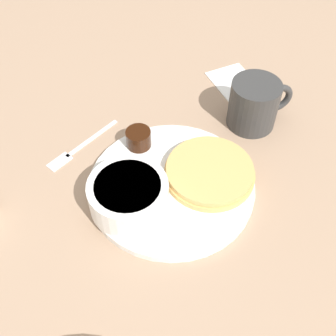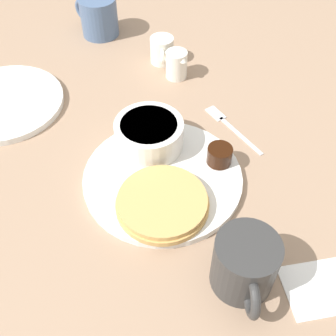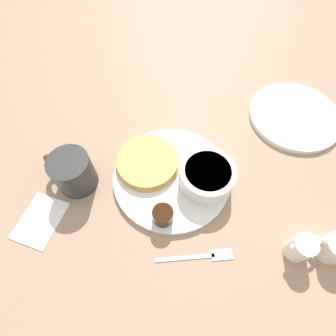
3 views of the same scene
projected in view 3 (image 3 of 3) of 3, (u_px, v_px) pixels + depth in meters
name	position (u px, v px, depth m)	size (l,w,h in m)	color
ground_plane	(172.00, 178.00, 0.57)	(4.00, 4.00, 0.00)	#9E7F66
plate	(172.00, 177.00, 0.57)	(0.25, 0.25, 0.01)	white
pancake_stack	(148.00, 162.00, 0.57)	(0.14, 0.14, 0.02)	tan
bowl	(207.00, 176.00, 0.53)	(0.11, 0.11, 0.05)	white
syrup_cup	(163.00, 215.00, 0.50)	(0.04, 0.04, 0.03)	black
butter_ramekin	(215.00, 186.00, 0.53)	(0.05, 0.05, 0.04)	white
coffee_mug	(72.00, 172.00, 0.53)	(0.08, 0.11, 0.08)	#333333
creamer_pitcher_near	(301.00, 248.00, 0.47)	(0.04, 0.06, 0.06)	white
creamer_pitcher_far	(333.00, 248.00, 0.47)	(0.05, 0.07, 0.06)	white
fork	(204.00, 256.00, 0.49)	(0.05, 0.14, 0.00)	silver
napkin	(40.00, 220.00, 0.52)	(0.11, 0.09, 0.00)	white
far_plate	(294.00, 116.00, 0.65)	(0.22, 0.22, 0.01)	white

